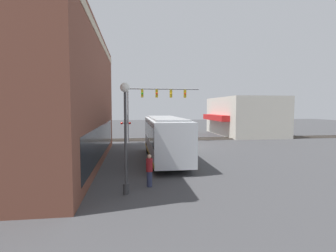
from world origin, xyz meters
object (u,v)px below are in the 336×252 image
(city_bus, at_px, (165,137))
(crossing_signal, at_px, (126,123))
(pedestrian_near_bus, at_px, (178,142))
(pedestrian_by_lamp, at_px, (149,170))
(parked_car_blue, at_px, (168,131))
(streetlamp, at_px, (125,128))

(city_bus, bearing_deg, crossing_signal, 17.90)
(pedestrian_near_bus, xyz_separation_m, pedestrian_by_lamp, (-10.97, 3.42, 0.02))
(crossing_signal, distance_m, parked_car_blue, 9.70)
(city_bus, height_order, crossing_signal, crossing_signal)
(crossing_signal, xyz_separation_m, pedestrian_by_lamp, (-16.83, -1.60, -1.44))
(crossing_signal, bearing_deg, pedestrian_near_bus, -139.45)
(crossing_signal, relative_size, parked_car_blue, 0.80)
(streetlamp, xyz_separation_m, pedestrian_by_lamp, (0.99, -1.17, -2.25))
(streetlamp, distance_m, pedestrian_near_bus, 13.00)
(city_bus, height_order, pedestrian_near_bus, city_bus)
(city_bus, bearing_deg, pedestrian_by_lamp, 166.23)
(crossing_signal, bearing_deg, parked_car_blue, -37.72)
(crossing_signal, height_order, pedestrian_near_bus, crossing_signal)
(pedestrian_by_lamp, bearing_deg, parked_car_blue, -9.89)
(city_bus, distance_m, streetlamp, 8.34)
(streetlamp, xyz_separation_m, pedestrian_near_bus, (11.96, -4.58, -2.27))
(crossing_signal, height_order, streetlamp, streetlamp)
(city_bus, bearing_deg, pedestrian_near_bus, -22.68)
(crossing_signal, bearing_deg, streetlamp, -178.60)
(streetlamp, distance_m, parked_car_blue, 26.07)
(streetlamp, relative_size, parked_car_blue, 1.10)
(parked_car_blue, height_order, pedestrian_by_lamp, pedestrian_by_lamp)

